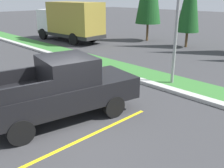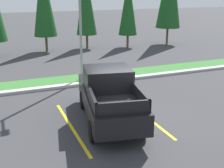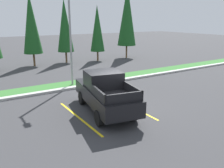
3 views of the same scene
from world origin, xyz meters
The scene contains 11 objects.
ground_plane centered at (0.00, 0.00, 0.00)m, with size 120.00×120.00×0.00m, color #38383A.
parking_line_near centered at (-2.34, 0.16, 0.00)m, with size 0.12×4.80×0.01m, color yellow.
parking_line_far centered at (0.76, 0.16, 0.00)m, with size 0.12×4.80×0.01m, color yellow.
curb_strip centered at (0.00, 5.00, 0.07)m, with size 56.00×0.40×0.15m, color #B2B2AD.
grass_median centered at (0.00, 6.10, 0.03)m, with size 56.00×1.80×0.06m, color #387533.
pickup_truck_main centered at (-0.79, 0.21, 1.04)m, with size 2.84×5.48×2.10m.
street_light centered at (-0.20, 5.74, 3.95)m, with size 0.24×1.49×6.81m.
cypress_tree_center centered at (-0.55, 14.92, 4.27)m, with size 1.88×1.88×7.25m.
cypress_tree_right_inner centered at (2.99, 14.98, 4.01)m, with size 1.77×1.77×6.81m.
cypress_tree_rightmost centered at (6.52, 14.15, 3.66)m, with size 1.62×1.62×6.22m.
cypress_tree_far_right centered at (10.61, 14.15, 5.08)m, with size 2.24×2.24×8.62m.
Camera 3 is at (-6.82, -9.98, 4.74)m, focal length 38.27 mm.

